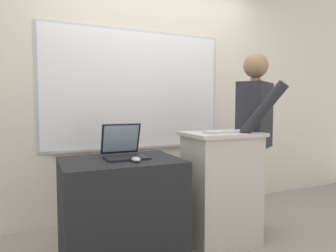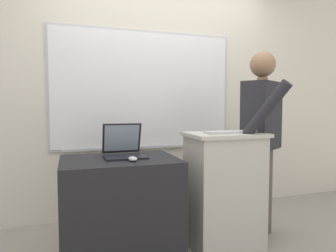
# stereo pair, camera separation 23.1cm
# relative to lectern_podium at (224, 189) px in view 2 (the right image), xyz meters

# --- Properties ---
(back_wall) EXTENTS (6.40, 0.17, 2.98)m
(back_wall) POSITION_rel_lectern_podium_xyz_m (-0.28, 1.01, 1.01)
(back_wall) COLOR beige
(back_wall) RESTS_ON ground_plane
(lectern_podium) EXTENTS (0.62, 0.46, 0.95)m
(lectern_podium) POSITION_rel_lectern_podium_xyz_m (0.00, 0.00, 0.00)
(lectern_podium) COLOR #BCB7AD
(lectern_podium) RESTS_ON ground_plane
(side_desk) EXTENTS (0.84, 0.63, 0.78)m
(side_desk) POSITION_rel_lectern_podium_xyz_m (-0.86, 0.02, -0.09)
(side_desk) COLOR black
(side_desk) RESTS_ON ground_plane
(person_presenter) EXTENTS (0.58, 0.69, 1.64)m
(person_presenter) POSITION_rel_lectern_podium_xyz_m (0.40, 0.06, 0.47)
(person_presenter) COLOR brown
(person_presenter) RESTS_ON ground_plane
(laptop) EXTENTS (0.31, 0.32, 0.25)m
(laptop) POSITION_rel_lectern_podium_xyz_m (-0.82, 0.10, 0.37)
(laptop) COLOR black
(laptop) RESTS_ON side_desk
(wireless_keyboard) EXTENTS (0.39, 0.12, 0.02)m
(wireless_keyboard) POSITION_rel_lectern_podium_xyz_m (0.00, -0.06, 0.48)
(wireless_keyboard) COLOR silver
(wireless_keyboard) RESTS_ON lectern_podium
(computer_mouse_by_laptop) EXTENTS (0.06, 0.10, 0.03)m
(computer_mouse_by_laptop) POSITION_rel_lectern_podium_xyz_m (-0.79, -0.12, 0.32)
(computer_mouse_by_laptop) COLOR #BCBCC1
(computer_mouse_by_laptop) RESTS_ON side_desk
(computer_mouse_by_keyboard) EXTENTS (0.06, 0.10, 0.03)m
(computer_mouse_by_keyboard) POSITION_rel_lectern_podium_xyz_m (0.24, -0.04, 0.49)
(computer_mouse_by_keyboard) COLOR #BCBCC1
(computer_mouse_by_keyboard) RESTS_ON lectern_podium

